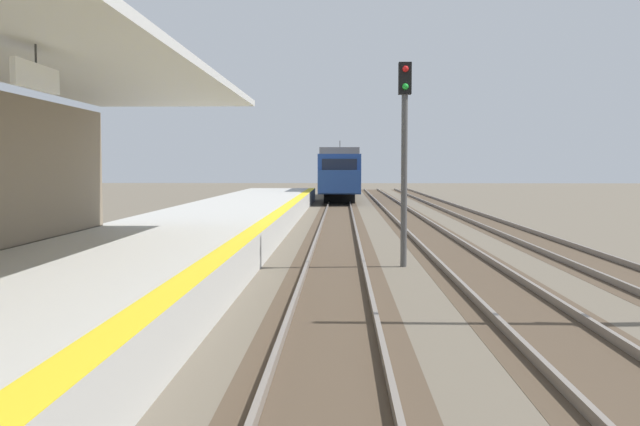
{
  "coord_description": "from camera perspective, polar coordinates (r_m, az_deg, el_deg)",
  "views": [
    {
      "loc": [
        2.05,
        2.35,
        2.57
      ],
      "look_at": [
        1.83,
        9.41,
        2.1
      ],
      "focal_mm": 38.92,
      "sensor_mm": 36.0,
      "label": 1
    }
  ],
  "objects": [
    {
      "name": "rail_signal_post",
      "position": [
        17.83,
        6.96,
        5.8
      ],
      "size": [
        0.32,
        0.34,
        5.2
      ],
      "color": "#4C4C4C",
      "rests_on": "ground"
    },
    {
      "name": "track_pair_nearest_platform",
      "position": [
        17.83,
        1.29,
        -4.3
      ],
      "size": [
        2.34,
        120.0,
        0.16
      ],
      "color": "#4C3D2D",
      "rests_on": "ground"
    },
    {
      "name": "approaching_train",
      "position": [
        54.72,
        1.64,
        3.42
      ],
      "size": [
        2.93,
        19.6,
        4.76
      ],
      "color": "navy",
      "rests_on": "ground"
    },
    {
      "name": "station_platform",
      "position": [
        14.55,
        -16.51,
        -4.72
      ],
      "size": [
        5.0,
        80.0,
        0.91
      ],
      "color": "#B7B5AD",
      "rests_on": "ground"
    },
    {
      "name": "track_pair_far_side",
      "position": [
        19.03,
        22.28,
        -4.08
      ],
      "size": [
        2.34,
        120.0,
        0.16
      ],
      "color": "#4C3D2D",
      "rests_on": "ground"
    },
    {
      "name": "track_pair_middle",
      "position": [
        18.13,
        12.13,
        -4.26
      ],
      "size": [
        2.34,
        120.0,
        0.16
      ],
      "color": "#4C3D2D",
      "rests_on": "ground"
    }
  ]
}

